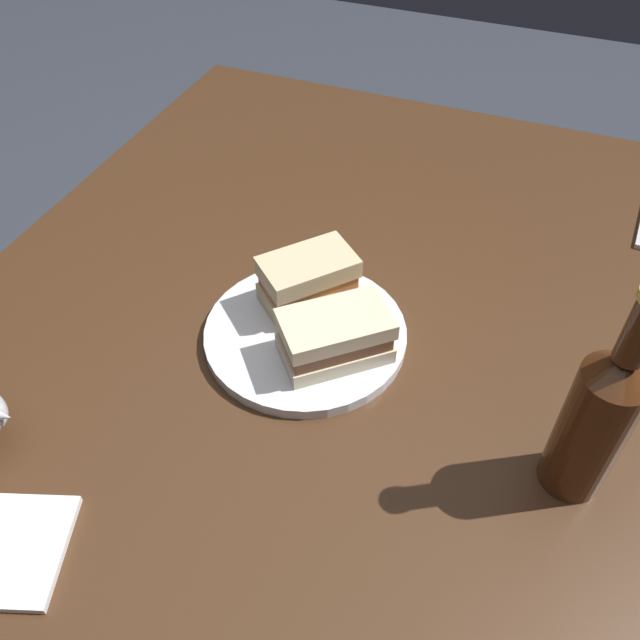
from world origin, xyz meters
The scene contains 12 objects.
ground_plane centered at (0.00, 0.00, 0.00)m, with size 6.00×6.00×0.00m, color #333842.
dining_table centered at (0.00, 0.00, 0.37)m, with size 1.23×0.98×0.75m, color #422816.
plate centered at (0.01, -0.03, 0.75)m, with size 0.24×0.24×0.01m, color white.
sandwich_half_left centered at (0.04, 0.01, 0.79)m, with size 0.13×0.14×0.06m.
sandwich_half_right centered at (-0.03, -0.05, 0.79)m, with size 0.13×0.13×0.07m.
potato_wedge_front centered at (-0.05, 0.03, 0.77)m, with size 0.04×0.02×0.02m, color #AD702D.
potato_wedge_middle centered at (-0.02, 0.02, 0.77)m, with size 0.04×0.02×0.02m, color #AD702D.
potato_wedge_back centered at (-0.01, 0.00, 0.77)m, with size 0.05×0.02×0.02m, color gold.
potato_wedge_left_edge centered at (0.02, 0.04, 0.77)m, with size 0.04×0.02×0.01m, color gold.
potato_wedge_right_edge centered at (-0.07, -0.02, 0.77)m, with size 0.05×0.02×0.01m, color gold.
cider_bottle centered at (0.10, 0.29, 0.85)m, with size 0.06×0.06×0.26m.
napkin centered at (0.36, -0.18, 0.75)m, with size 0.11×0.09×0.01m, color white.
Camera 1 is at (0.52, 0.19, 1.33)m, focal length 37.05 mm.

